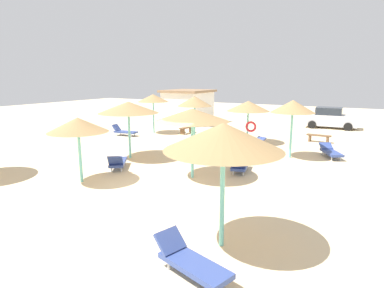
# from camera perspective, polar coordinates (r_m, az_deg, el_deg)

# --- Properties ---
(ground_plane) EXTENTS (80.00, 80.00, 0.00)m
(ground_plane) POSITION_cam_1_polar(r_m,az_deg,el_deg) (12.64, -6.73, -7.75)
(ground_plane) COLOR beige
(parasol_0) EXTENTS (3.09, 3.09, 2.95)m
(parasol_0) POSITION_cam_1_polar(r_m,az_deg,el_deg) (17.05, -11.07, 6.29)
(parasol_0) COLOR #6BC6BC
(parasol_0) RESTS_ON ground
(parasol_2) EXTENTS (2.89, 2.89, 3.13)m
(parasol_2) POSITION_cam_1_polar(r_m,az_deg,el_deg) (7.73, 5.51, 1.22)
(parasol_2) COLOR #6BC6BC
(parasol_2) RESTS_ON ground
(parasol_3) EXTENTS (2.25, 2.25, 3.03)m
(parasol_3) POSITION_cam_1_polar(r_m,az_deg,el_deg) (17.59, 17.23, 6.26)
(parasol_3) COLOR #6BC6BC
(parasol_3) RESTS_ON ground
(parasol_4) EXTENTS (2.71, 2.71, 2.70)m
(parasol_4) POSITION_cam_1_polar(r_m,az_deg,el_deg) (21.02, 9.83, 6.49)
(parasol_4) COLOR #6BC6BC
(parasol_4) RESTS_ON ground
(parasol_5) EXTENTS (2.34, 2.34, 2.92)m
(parasol_5) POSITION_cam_1_polar(r_m,az_deg,el_deg) (24.69, -6.81, 7.95)
(parasol_5) COLOR #6BC6BC
(parasol_5) RESTS_ON ground
(parasol_6) EXTENTS (3.05, 3.05, 2.92)m
(parasol_6) POSITION_cam_1_polar(r_m,az_deg,el_deg) (13.34, 0.06, 5.07)
(parasol_6) COLOR #6BC6BC
(parasol_6) RESTS_ON ground
(parasol_7) EXTENTS (2.37, 2.37, 2.63)m
(parasol_7) POSITION_cam_1_polar(r_m,az_deg,el_deg) (13.55, -19.34, 3.14)
(parasol_7) COLOR #6BC6BC
(parasol_7) RESTS_ON ground
(parasol_8) EXTENTS (2.24, 2.24, 2.97)m
(parasol_8) POSITION_cam_1_polar(r_m,az_deg,el_deg) (21.12, 0.46, 7.46)
(parasol_8) COLOR #6BC6BC
(parasol_8) RESTS_ON ground
(lounger_0) EXTENTS (1.56, 1.89, 0.80)m
(lounger_0) POSITION_cam_1_polar(r_m,az_deg,el_deg) (15.48, -12.85, -3.07)
(lounger_0) COLOR #33478C
(lounger_0) RESTS_ON ground
(lounger_2) EXTENTS (1.98, 1.16, 0.75)m
(lounger_2) POSITION_cam_1_polar(r_m,az_deg,el_deg) (7.40, -0.32, -19.77)
(lounger_2) COLOR #33478C
(lounger_2) RESTS_ON ground
(lounger_3) EXTENTS (1.47, 1.99, 0.63)m
(lounger_3) POSITION_cam_1_polar(r_m,az_deg,el_deg) (18.77, 23.07, -1.20)
(lounger_3) COLOR #33478C
(lounger_3) RESTS_ON ground
(lounger_4) EXTENTS (1.47, 1.99, 0.64)m
(lounger_4) POSITION_cam_1_polar(r_m,az_deg,el_deg) (19.60, 10.34, 0.07)
(lounger_4) COLOR #33478C
(lounger_4) RESTS_ON ground
(lounger_5) EXTENTS (1.91, 0.86, 0.80)m
(lounger_5) POSITION_cam_1_polar(r_m,az_deg,el_deg) (24.10, -11.80, 2.20)
(lounger_5) COLOR #33478C
(lounger_5) RESTS_ON ground
(lounger_6) EXTENTS (1.05, 1.95, 0.80)m
(lounger_6) POSITION_cam_1_polar(r_m,az_deg,el_deg) (14.71, 8.39, -3.67)
(lounger_6) COLOR #33478C
(lounger_6) RESTS_ON ground
(bench_0) EXTENTS (1.52, 0.48, 0.49)m
(bench_0) POSITION_cam_1_polar(r_m,az_deg,el_deg) (22.79, 21.29, 1.16)
(bench_0) COLOR brown
(bench_0) RESTS_ON ground
(bench_1) EXTENTS (0.58, 1.54, 0.49)m
(bench_1) POSITION_cam_1_polar(r_m,az_deg,el_deg) (24.57, -0.90, 2.67)
(bench_1) COLOR brown
(bench_1) RESTS_ON ground
(parked_car) EXTENTS (4.05, 2.08, 1.72)m
(parked_car) POSITION_cam_1_polar(r_m,az_deg,el_deg) (29.43, 23.07, 4.17)
(parked_car) COLOR silver
(parked_car) RESTS_ON ground
(beach_cabana) EXTENTS (3.78, 4.31, 3.03)m
(beach_cabana) POSITION_cam_1_polar(r_m,az_deg,el_deg) (29.91, -0.71, 6.58)
(beach_cabana) COLOR white
(beach_cabana) RESTS_ON ground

